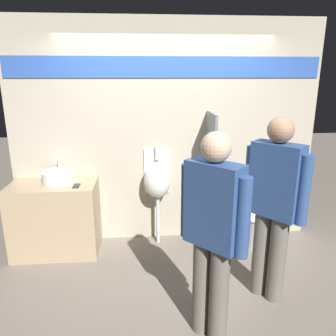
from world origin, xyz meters
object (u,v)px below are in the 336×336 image
object	(u,v)px
cell_phone	(76,186)
person_in_vest	(213,231)
toilet	(258,221)
urinal_near_counter	(158,180)
person_with_lanyard	(274,203)
sink_basin	(57,177)

from	to	relation	value
cell_phone	person_in_vest	world-z (taller)	person_in_vest
cell_phone	toilet	bearing A→B (deg)	2.76
urinal_near_counter	person_with_lanyard	world-z (taller)	person_with_lanyard
person_in_vest	urinal_near_counter	bearing A→B (deg)	-32.08
cell_phone	toilet	size ratio (longest dim) A/B	0.16
toilet	person_in_vest	xyz separation A→B (m)	(-0.90, -1.43, 0.63)
person_in_vest	person_with_lanyard	distance (m)	0.79
sink_basin	cell_phone	size ratio (longest dim) A/B	2.49
toilet	person_in_vest	world-z (taller)	person_in_vest
sink_basin	toilet	distance (m)	2.49
toilet	person_with_lanyard	xyz separation A→B (m)	(-0.25, -0.98, 0.65)
person_in_vest	person_with_lanyard	world-z (taller)	person_with_lanyard
sink_basin	person_in_vest	xyz separation A→B (m)	(1.50, -1.50, 0.00)
urinal_near_counter	person_in_vest	world-z (taller)	person_in_vest
sink_basin	person_in_vest	bearing A→B (deg)	-44.86
person_in_vest	sink_basin	bearing A→B (deg)	0.78
urinal_near_counter	person_with_lanyard	bearing A→B (deg)	-48.58
person_with_lanyard	sink_basin	bearing A→B (deg)	22.36
sink_basin	person_in_vest	world-z (taller)	person_in_vest
person_in_vest	person_with_lanyard	bearing A→B (deg)	-99.84
toilet	person_in_vest	size ratio (longest dim) A/B	0.53
toilet	person_with_lanyard	bearing A→B (deg)	-104.48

